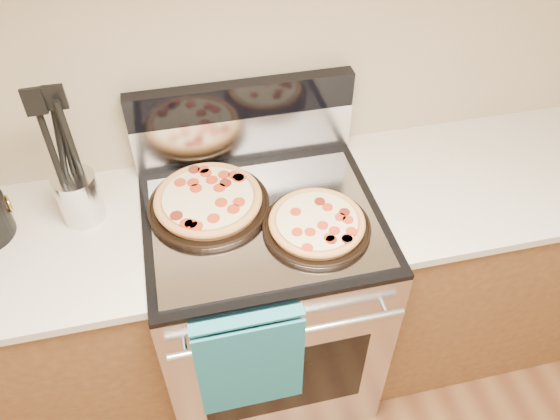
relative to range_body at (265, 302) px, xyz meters
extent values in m
plane|color=tan|center=(0.00, 0.35, 0.90)|extent=(4.00, 0.00, 4.00)
cube|color=#B7B7BC|center=(0.00, 0.00, 0.00)|extent=(0.76, 0.68, 0.90)
cube|color=black|center=(0.00, -0.34, 0.00)|extent=(0.56, 0.01, 0.40)
cube|color=black|center=(0.00, 0.00, 0.46)|extent=(0.76, 0.68, 0.02)
cube|color=silver|center=(0.00, 0.31, 0.56)|extent=(0.76, 0.06, 0.18)
cube|color=black|center=(0.00, 0.31, 0.71)|extent=(0.76, 0.06, 0.12)
cylinder|color=silver|center=(0.00, -0.38, 0.35)|extent=(0.70, 0.03, 0.03)
cube|color=gray|center=(0.00, -0.03, 0.47)|extent=(0.70, 0.55, 0.01)
cube|color=brown|center=(-0.88, 0.03, -0.01)|extent=(1.00, 0.62, 0.88)
cube|color=brown|center=(0.88, 0.03, -0.01)|extent=(1.00, 0.62, 0.88)
cube|color=beige|center=(0.88, 0.03, 0.45)|extent=(1.02, 0.64, 0.03)
cylinder|color=silver|center=(-0.56, 0.14, 0.54)|extent=(0.16, 0.16, 0.17)
camera|label=1|loc=(-0.22, -1.22, 1.71)|focal=35.00mm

